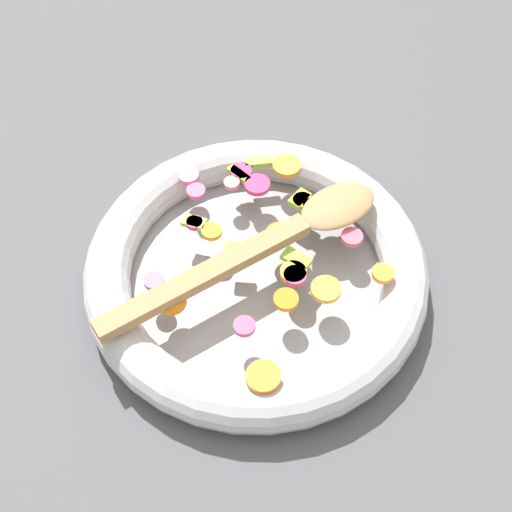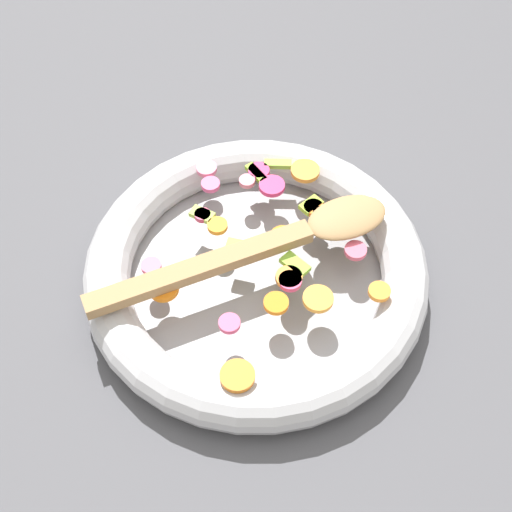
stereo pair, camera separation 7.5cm
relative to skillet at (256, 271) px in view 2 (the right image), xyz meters
name	(u,v)px [view 2 (the right image)]	position (x,y,z in m)	size (l,w,h in m)	color
ground_plane	(256,282)	(0.00, 0.00, -0.02)	(4.00, 4.00, 0.00)	#4C4C51
skillet	(256,271)	(0.00, 0.00, 0.00)	(0.37, 0.37, 0.05)	gray
chopped_vegetables	(271,240)	(0.01, 0.02, 0.03)	(0.27, 0.31, 0.01)	orange
wooden_spoon	(274,243)	(0.01, 0.02, 0.04)	(0.24, 0.29, 0.01)	#A87F51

